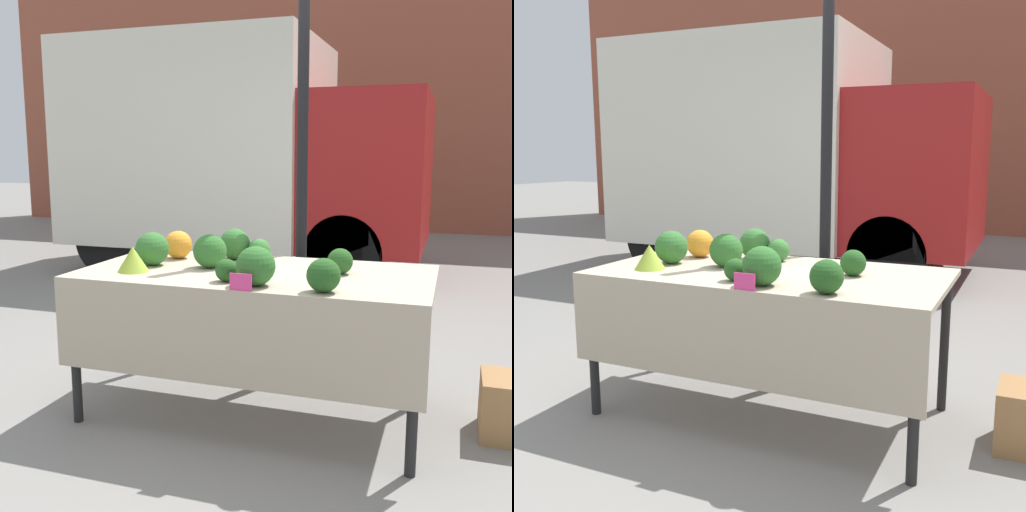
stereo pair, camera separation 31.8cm
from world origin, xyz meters
The scene contains 16 objects.
ground_plane centered at (0.00, 0.00, 0.00)m, with size 40.00×40.00×0.00m, color gray.
building_facade centered at (0.00, 8.36, 2.95)m, with size 16.00×0.60×5.89m.
tent_pole centered at (0.08, 0.66, 1.32)m, with size 0.07×0.07×2.64m.
parked_truck centered at (-1.55, 3.94, 1.43)m, with size 4.15×2.22×2.70m.
market_table centered at (0.00, -0.07, 0.71)m, with size 1.85×0.95×0.80m.
orange_cauliflower centered at (-0.56, 0.21, 0.88)m, with size 0.16×0.16×0.16m.
romanesco_head centered at (-0.61, -0.23, 0.87)m, with size 0.17×0.17×0.13m.
broccoli_head_0 centered at (-0.05, -0.30, 0.85)m, with size 0.11×0.11×0.11m.
broccoli_head_1 centered at (0.45, -0.37, 0.88)m, with size 0.16×0.16×0.16m.
broccoli_head_2 centered at (-0.07, 0.28, 0.86)m, with size 0.13×0.13×0.13m.
broccoli_head_3 centered at (0.11, -0.34, 0.89)m, with size 0.19×0.19×0.19m.
broccoli_head_4 centered at (-0.60, -0.04, 0.89)m, with size 0.19×0.19×0.19m.
broccoli_head_5 centered at (-0.27, 0.00, 0.89)m, with size 0.18×0.18×0.18m.
broccoli_head_6 centered at (0.44, 0.06, 0.87)m, with size 0.13×0.13×0.13m.
broccoli_head_7 centered at (-0.23, 0.29, 0.89)m, with size 0.18×0.18×0.18m.
price_sign centered at (0.08, -0.46, 0.84)m, with size 0.11×0.01×0.08m.
Camera 2 is at (1.29, -2.85, 1.42)m, focal length 42.00 mm.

